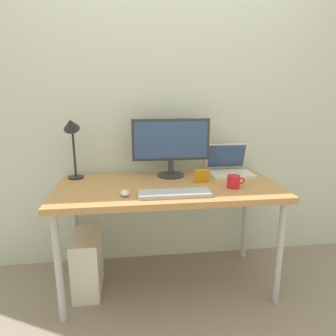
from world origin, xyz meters
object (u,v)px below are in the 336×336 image
at_px(desk_lamp, 72,134).
at_px(computer_tower, 88,262).
at_px(laptop, 229,166).
at_px(photo_frame, 202,176).
at_px(mouse, 125,193).
at_px(keyboard, 174,194).
at_px(desk, 168,194).
at_px(monitor, 171,144).
at_px(coffee_mug, 234,182).

bearing_deg(desk_lamp, computer_tower, -69.93).
height_order(laptop, photo_frame, laptop).
distance_m(desk_lamp, mouse, 0.62).
bearing_deg(mouse, photo_frame, 22.14).
xyz_separation_m(desk_lamp, mouse, (0.36, -0.40, -0.31)).
height_order(keyboard, computer_tower, keyboard).
height_order(mouse, computer_tower, mouse).
height_order(desk, mouse, mouse).
distance_m(desk_lamp, photo_frame, 0.95).
bearing_deg(monitor, coffee_mug, -41.96).
xyz_separation_m(laptop, photo_frame, (-0.27, -0.21, -0.01)).
bearing_deg(photo_frame, computer_tower, -177.72).
xyz_separation_m(desk, photo_frame, (0.24, 0.04, 0.11)).
distance_m(laptop, coffee_mug, 0.36).
bearing_deg(mouse, desk_lamp, 131.89).
xyz_separation_m(desk_lamp, computer_tower, (0.08, -0.22, -0.88)).
height_order(monitor, photo_frame, monitor).
bearing_deg(laptop, monitor, -177.56).
relative_size(mouse, computer_tower, 0.21).
bearing_deg(coffee_mug, desk, 165.23).
height_order(monitor, coffee_mug, monitor).
bearing_deg(computer_tower, mouse, -33.16).
bearing_deg(desk, monitor, 77.19).
relative_size(desk_lamp, photo_frame, 4.22).
relative_size(laptop, desk_lamp, 0.69).
distance_m(mouse, computer_tower, 0.66).
bearing_deg(laptop, coffee_mug, -103.83).
height_order(mouse, photo_frame, photo_frame).
xyz_separation_m(desk_lamp, photo_frame, (0.89, -0.19, -0.28)).
xyz_separation_m(desk, laptop, (0.51, 0.24, 0.12)).
bearing_deg(mouse, coffee_mug, 5.42).
xyz_separation_m(coffee_mug, computer_tower, (-0.99, 0.12, -0.59)).
height_order(desk, keyboard, keyboard).
bearing_deg(desk, photo_frame, 8.71).
bearing_deg(keyboard, monitor, 84.89).
bearing_deg(laptop, desk, -154.55).
distance_m(desk, coffee_mug, 0.45).
relative_size(keyboard, mouse, 4.89).
bearing_deg(coffee_mug, laptop, 76.17).
bearing_deg(monitor, desk, -102.81).
bearing_deg(desk_lamp, desk, -19.00).
xyz_separation_m(keyboard, photo_frame, (0.23, 0.25, 0.04)).
distance_m(photo_frame, computer_tower, 1.01).
distance_m(coffee_mug, photo_frame, 0.23).
bearing_deg(computer_tower, laptop, 12.42).
bearing_deg(photo_frame, coffee_mug, -39.48).
distance_m(mouse, coffee_mug, 0.71).
xyz_separation_m(monitor, keyboard, (-0.04, -0.44, -0.24)).
height_order(desk_lamp, coffee_mug, desk_lamp).
relative_size(keyboard, coffee_mug, 3.68).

